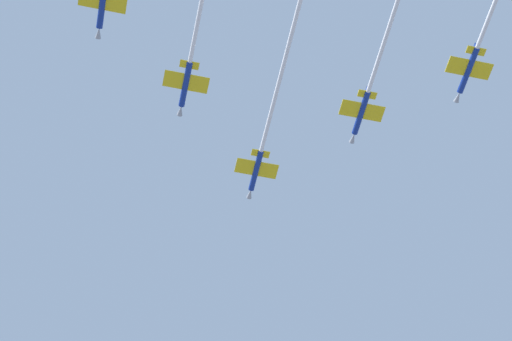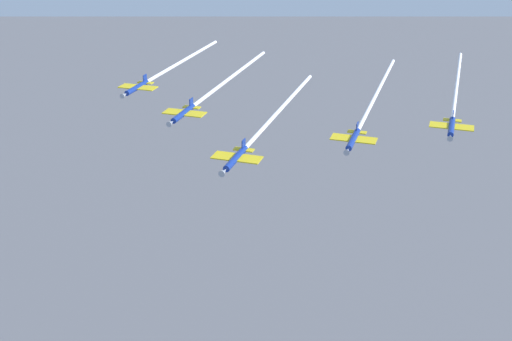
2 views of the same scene
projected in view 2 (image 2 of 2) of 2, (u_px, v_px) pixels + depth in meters
name	position (u px, v px, depth m)	size (l,w,h in m)	color
jet_lead	(266.00, 125.00, 116.35)	(38.85, 43.30, 2.34)	navy
jet_port_inner	(370.00, 106.00, 128.97)	(43.92, 48.98, 2.34)	navy
jet_starboard_inner	(215.00, 90.00, 134.44)	(38.83, 43.28, 2.34)	navy
jet_port_outer	(455.00, 96.00, 135.63)	(44.62, 49.75, 2.34)	navy
jet_starboard_outer	(166.00, 71.00, 147.82)	(35.69, 39.77, 2.34)	navy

